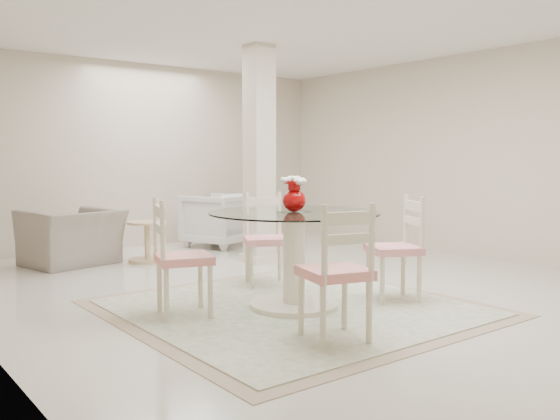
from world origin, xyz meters
TOP-DOWN VIEW (x-y plane):
  - ground at (0.00, 0.00)m, footprint 7.00×7.00m
  - room_shell at (0.00, 0.00)m, footprint 6.02×7.02m
  - column at (0.50, 1.30)m, footprint 0.30×0.30m
  - area_rug at (-0.63, -0.80)m, footprint 2.91×2.91m
  - dining_table at (-0.63, -0.80)m, footprint 1.47×1.47m
  - red_vase at (-0.63, -0.80)m, footprint 0.23×0.22m
  - dining_chair_east at (0.31, -1.17)m, footprint 0.57×0.57m
  - dining_chair_north at (-0.26, 0.15)m, footprint 0.57×0.57m
  - dining_chair_west at (-1.59, -0.43)m, footprint 0.54×0.54m
  - dining_chair_south at (-1.00, -1.75)m, footprint 0.54×0.54m
  - recliner_taupe at (-1.45, 2.53)m, footprint 1.23×1.13m
  - armchair_white at (0.78, 2.75)m, footprint 1.10×1.12m
  - side_table at (-0.63, 2.16)m, footprint 0.49×0.49m

SIDE VIEW (x-z plane):
  - ground at x=0.00m, z-range 0.00..0.00m
  - area_rug at x=-0.63m, z-range 0.00..0.02m
  - side_table at x=-0.63m, z-range -0.02..0.49m
  - recliner_taupe at x=-1.45m, z-range 0.00..0.68m
  - armchair_white at x=0.78m, z-range 0.00..0.79m
  - dining_table at x=-0.63m, z-range 0.01..0.86m
  - dining_chair_north at x=-0.26m, z-range 0.03..1.08m
  - dining_chair_east at x=0.31m, z-range 0.03..1.10m
  - dining_chair_west at x=-1.59m, z-range 0.03..1.11m
  - dining_chair_south at x=-1.00m, z-range 0.03..1.13m
  - red_vase at x=-0.63m, z-range 0.85..1.16m
  - column at x=0.50m, z-range 0.00..2.70m
  - room_shell at x=0.00m, z-range 0.50..3.21m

